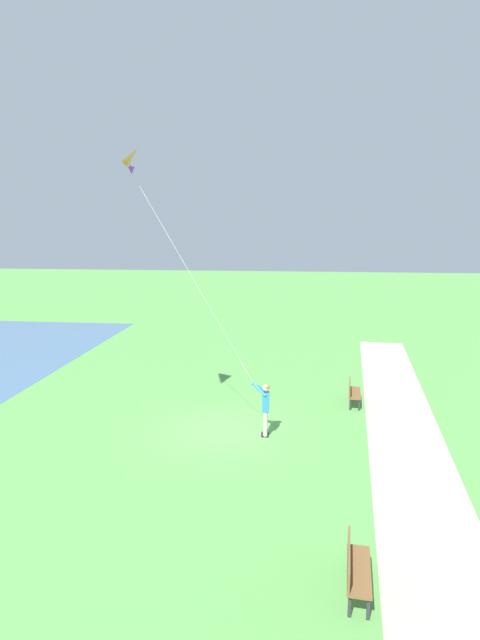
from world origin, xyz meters
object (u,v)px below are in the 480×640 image
Objects in this scene: person_kite_flyer at (265,405)px; park_bench_far_walkway at (355,567)px; park_bench_near_walkway at (353,391)px; flying_kite at (138,165)px.

person_kite_flyer reaches higher than park_bench_far_walkway.
person_kite_flyer is 1.19× the size of park_bench_near_walkway.
person_kite_flyer is 7.41m from park_bench_far_walkway.
park_bench_near_walkway is (-7.10, -3.45, -8.09)m from flying_kite.
park_bench_far_walkway is at bearing 130.91° from flying_kite.
flying_kite is at bearing 1.13° from person_kite_flyer.
park_bench_near_walkway and park_bench_far_walkway have the same top height.
flying_kite reaches higher than person_kite_flyer.
park_bench_far_walkway is at bearing 106.79° from person_kite_flyer.
flying_kite reaches higher than park_bench_near_walkway.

